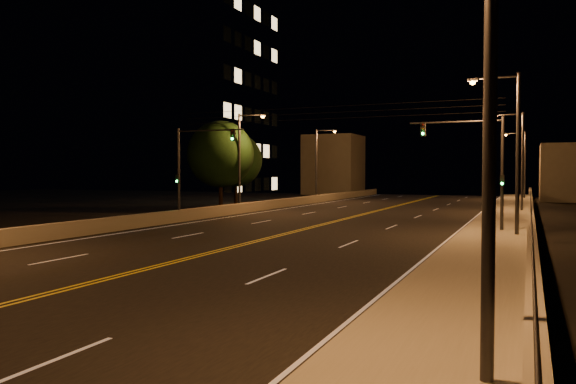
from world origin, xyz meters
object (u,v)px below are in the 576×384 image
at_px(streetlight_6, 319,160).
at_px(tree_0, 221,154).
at_px(streetlight_2, 519,155).
at_px(streetlight_3, 522,160).
at_px(traffic_signal_right, 484,161).
at_px(tree_1, 236,160).
at_px(streetlight_0, 469,74).
at_px(streetlight_5, 243,155).
at_px(building_tower, 167,71).
at_px(traffic_signal_left, 191,163).
at_px(streetlight_1, 512,143).

bearing_deg(streetlight_6, tree_0, -99.62).
height_order(streetlight_2, streetlight_6, same).
relative_size(streetlight_3, traffic_signal_right, 1.30).
height_order(streetlight_3, traffic_signal_right, streetlight_3).
bearing_deg(tree_1, streetlight_0, -57.35).
relative_size(streetlight_5, building_tower, 0.25).
bearing_deg(building_tower, traffic_signal_left, -51.91).
distance_m(traffic_signal_right, tree_1, 31.40).
xyz_separation_m(streetlight_2, streetlight_5, (-21.40, -8.08, 0.00)).
bearing_deg(tree_1, streetlight_2, -1.67).
xyz_separation_m(streetlight_5, traffic_signal_right, (19.93, -9.53, -0.85)).
relative_size(streetlight_5, traffic_signal_left, 1.30).
bearing_deg(streetlight_6, streetlight_2, -26.31).
relative_size(traffic_signal_left, tree_0, 0.80).
relative_size(traffic_signal_right, tree_1, 0.87).
bearing_deg(tree_1, streetlight_1, -37.21).
distance_m(streetlight_6, building_tower, 22.58).
relative_size(streetlight_5, streetlight_6, 1.00).
bearing_deg(traffic_signal_left, tree_1, 109.69).
bearing_deg(streetlight_0, streetlight_6, 112.45).
bearing_deg(streetlight_5, tree_1, 121.88).
bearing_deg(tree_1, traffic_signal_right, -35.86).
bearing_deg(tree_1, building_tower, 150.73).
height_order(streetlight_2, streetlight_3, same).
bearing_deg(streetlight_2, streetlight_6, 153.69).
bearing_deg(streetlight_1, streetlight_6, 125.29).
bearing_deg(streetlight_3, traffic_signal_left, -115.90).
bearing_deg(streetlight_2, streetlight_3, 90.00).
distance_m(streetlight_0, streetlight_3, 65.49).
xyz_separation_m(streetlight_0, building_tower, (-40.89, 49.84, 11.23)).
height_order(streetlight_0, streetlight_2, same).
xyz_separation_m(streetlight_0, traffic_signal_left, (-20.33, 23.62, -0.85)).
relative_size(streetlight_0, traffic_signal_left, 1.30).
bearing_deg(streetlight_5, traffic_signal_left, -83.60).
bearing_deg(tree_0, streetlight_6, 80.38).
distance_m(streetlight_1, tree_0, 27.57).
distance_m(streetlight_1, streetlight_6, 37.04).
xyz_separation_m(streetlight_5, tree_0, (-2.93, 1.39, 0.16)).
bearing_deg(tree_0, streetlight_5, -25.48).
bearing_deg(streetlight_2, streetlight_5, -159.32).
xyz_separation_m(streetlight_3, streetlight_5, (-21.40, -32.34, 0.00)).
xyz_separation_m(streetlight_0, streetlight_3, (0.00, 65.49, 0.00)).
bearing_deg(streetlight_0, streetlight_1, 90.00).
relative_size(streetlight_6, building_tower, 0.25).
bearing_deg(streetlight_0, traffic_signal_right, 93.56).
height_order(traffic_signal_right, tree_1, tree_1).
bearing_deg(streetlight_0, traffic_signal_left, 130.72).
height_order(traffic_signal_left, tree_0, tree_0).
distance_m(streetlight_1, streetlight_2, 19.65).
relative_size(tree_0, tree_1, 1.08).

